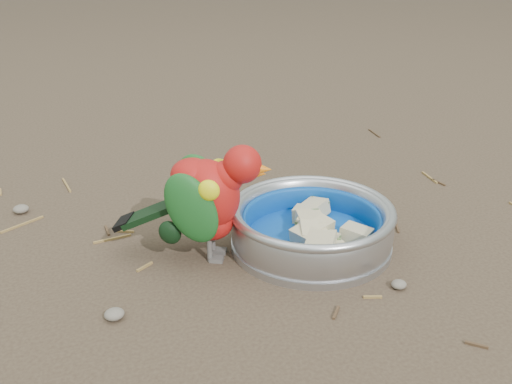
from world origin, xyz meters
name	(u,v)px	position (x,y,z in m)	size (l,w,h in m)	color
ground	(287,253)	(0.00, 0.00, 0.00)	(60.00, 60.00, 0.00)	#453629
food_bowl	(311,241)	(0.04, 0.01, 0.01)	(0.22, 0.22, 0.02)	#B2B2BA
bowl_wall	(312,222)	(0.04, 0.01, 0.04)	(0.22, 0.22, 0.04)	#B2B2BA
fruit_wedges	(312,226)	(0.04, 0.01, 0.03)	(0.13, 0.13, 0.03)	#CBBB8F
lory_parrot	(207,205)	(-0.10, 0.02, 0.08)	(0.09, 0.19, 0.15)	#AF1511
ground_debris	(242,235)	(-0.04, 0.06, 0.00)	(0.90, 0.80, 0.01)	olive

